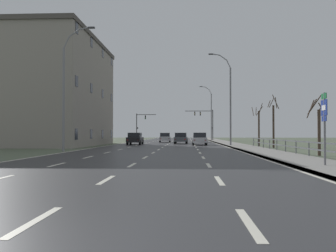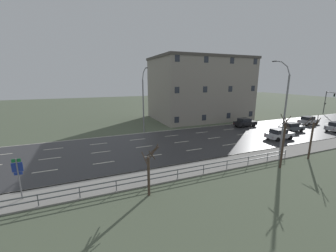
{
  "view_description": "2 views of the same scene",
  "coord_description": "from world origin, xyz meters",
  "px_view_note": "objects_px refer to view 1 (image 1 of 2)",
  "views": [
    {
      "loc": [
        2.49,
        -3.99,
        1.47
      ],
      "look_at": [
        -0.19,
        49.55,
        2.56
      ],
      "focal_mm": 39.4,
      "sensor_mm": 36.0,
      "label": 1
    },
    {
      "loc": [
        24.91,
        16.66,
        8.61
      ],
      "look_at": [
        0.0,
        26.93,
        2.48
      ],
      "focal_mm": 22.2,
      "sensor_mm": 36.0,
      "label": 2
    }
  ],
  "objects_px": {
    "street_lamp_distant": "(211,114)",
    "traffic_signal_right": "(206,119)",
    "traffic_signal_left": "(140,123)",
    "brick_building": "(43,92)",
    "highway_sign": "(324,120)",
    "car_mid_centre": "(200,139)",
    "street_lamp_left_bank": "(66,90)",
    "car_far_right": "(165,137)",
    "car_distant": "(135,139)",
    "street_lamp_midground": "(229,101)",
    "car_near_right": "(181,138)",
    "car_near_left": "(199,138)"
  },
  "relations": [
    {
      "from": "street_lamp_left_bank",
      "to": "car_near_right",
      "type": "bearing_deg",
      "value": 68.1
    },
    {
      "from": "car_near_left",
      "to": "car_far_right",
      "type": "bearing_deg",
      "value": 173.03
    },
    {
      "from": "street_lamp_distant",
      "to": "car_distant",
      "type": "xyz_separation_m",
      "value": [
        -11.7,
        -27.72,
        -4.68
      ]
    },
    {
      "from": "traffic_signal_right",
      "to": "street_lamp_left_bank",
      "type": "bearing_deg",
      "value": -106.74
    },
    {
      "from": "street_lamp_distant",
      "to": "street_lamp_left_bank",
      "type": "bearing_deg",
      "value": -107.9
    },
    {
      "from": "car_near_left",
      "to": "brick_building",
      "type": "height_order",
      "value": "brick_building"
    },
    {
      "from": "car_near_left",
      "to": "car_near_right",
      "type": "bearing_deg",
      "value": -108.26
    },
    {
      "from": "car_near_right",
      "to": "street_lamp_left_bank",
      "type": "bearing_deg",
      "value": -109.74
    },
    {
      "from": "traffic_signal_right",
      "to": "car_mid_centre",
      "type": "distance_m",
      "value": 29.57
    },
    {
      "from": "car_near_right",
      "to": "highway_sign",
      "type": "bearing_deg",
      "value": -77.42
    },
    {
      "from": "traffic_signal_right",
      "to": "car_far_right",
      "type": "height_order",
      "value": "traffic_signal_right"
    },
    {
      "from": "street_lamp_midground",
      "to": "street_lamp_distant",
      "type": "distance_m",
      "value": 32.88
    },
    {
      "from": "brick_building",
      "to": "car_near_right",
      "type": "bearing_deg",
      "value": 24.35
    },
    {
      "from": "traffic_signal_left",
      "to": "street_lamp_left_bank",
      "type": "bearing_deg",
      "value": -90.29
    },
    {
      "from": "car_far_right",
      "to": "car_mid_centre",
      "type": "bearing_deg",
      "value": -72.87
    },
    {
      "from": "street_lamp_distant",
      "to": "car_far_right",
      "type": "xyz_separation_m",
      "value": [
        -8.51,
        -15.05,
        -4.68
      ]
    },
    {
      "from": "brick_building",
      "to": "car_far_right",
      "type": "bearing_deg",
      "value": 48.32
    },
    {
      "from": "traffic_signal_right",
      "to": "traffic_signal_left",
      "type": "height_order",
      "value": "traffic_signal_right"
    },
    {
      "from": "street_lamp_distant",
      "to": "street_lamp_midground",
      "type": "bearing_deg",
      "value": -90.03
    },
    {
      "from": "car_near_left",
      "to": "car_far_right",
      "type": "xyz_separation_m",
      "value": [
        -5.53,
        0.9,
        0.0
      ]
    },
    {
      "from": "street_lamp_distant",
      "to": "car_near_left",
      "type": "xyz_separation_m",
      "value": [
        -2.98,
        -15.96,
        -4.68
      ]
    },
    {
      "from": "car_far_right",
      "to": "brick_building",
      "type": "distance_m",
      "value": 22.14
    },
    {
      "from": "street_lamp_midground",
      "to": "car_distant",
      "type": "bearing_deg",
      "value": 156.18
    },
    {
      "from": "traffic_signal_left",
      "to": "brick_building",
      "type": "distance_m",
      "value": 32.82
    },
    {
      "from": "traffic_signal_left",
      "to": "car_near_right",
      "type": "height_order",
      "value": "traffic_signal_left"
    },
    {
      "from": "car_near_left",
      "to": "brick_building",
      "type": "distance_m",
      "value": 25.49
    },
    {
      "from": "street_lamp_midground",
      "to": "highway_sign",
      "type": "xyz_separation_m",
      "value": [
        0.96,
        -26.84,
        -3.22
      ]
    },
    {
      "from": "car_distant",
      "to": "car_mid_centre",
      "type": "distance_m",
      "value": 8.5
    },
    {
      "from": "street_lamp_midground",
      "to": "car_near_left",
      "type": "xyz_separation_m",
      "value": [
        -2.96,
        16.92,
        -4.47
      ]
    },
    {
      "from": "car_distant",
      "to": "brick_building",
      "type": "distance_m",
      "value": 12.87
    },
    {
      "from": "car_near_right",
      "to": "car_mid_centre",
      "type": "xyz_separation_m",
      "value": [
        2.45,
        -5.7,
        0.0
      ]
    },
    {
      "from": "street_lamp_distant",
      "to": "highway_sign",
      "type": "xyz_separation_m",
      "value": [
        0.94,
        -59.71,
        -3.43
      ]
    },
    {
      "from": "car_far_right",
      "to": "car_distant",
      "type": "height_order",
      "value": "same"
    },
    {
      "from": "street_lamp_midground",
      "to": "highway_sign",
      "type": "height_order",
      "value": "street_lamp_midground"
    },
    {
      "from": "highway_sign",
      "to": "car_near_right",
      "type": "bearing_deg",
      "value": 100.41
    },
    {
      "from": "street_lamp_left_bank",
      "to": "car_distant",
      "type": "xyz_separation_m",
      "value": [
        3.17,
        18.3,
        -4.2
      ]
    },
    {
      "from": "traffic_signal_right",
      "to": "traffic_signal_left",
      "type": "distance_m",
      "value": 13.7
    },
    {
      "from": "car_near_right",
      "to": "car_far_right",
      "type": "bearing_deg",
      "value": 110.66
    },
    {
      "from": "traffic_signal_left",
      "to": "traffic_signal_right",
      "type": "bearing_deg",
      "value": -1.82
    },
    {
      "from": "traffic_signal_left",
      "to": "brick_building",
      "type": "relative_size",
      "value": 0.28
    },
    {
      "from": "street_lamp_distant",
      "to": "car_mid_centre",
      "type": "relative_size",
      "value": 2.73
    },
    {
      "from": "street_lamp_distant",
      "to": "traffic_signal_right",
      "type": "distance_m",
      "value": 1.47
    },
    {
      "from": "brick_building",
      "to": "highway_sign",
      "type": "bearing_deg",
      "value": -50.49
    },
    {
      "from": "street_lamp_midground",
      "to": "car_distant",
      "type": "relative_size",
      "value": 2.63
    },
    {
      "from": "car_far_right",
      "to": "car_distant",
      "type": "relative_size",
      "value": 1.02
    },
    {
      "from": "street_lamp_distant",
      "to": "street_lamp_left_bank",
      "type": "relative_size",
      "value": 1.09
    },
    {
      "from": "street_lamp_distant",
      "to": "traffic_signal_right",
      "type": "xyz_separation_m",
      "value": [
        -0.96,
        0.22,
        -1.1
      ]
    },
    {
      "from": "street_lamp_distant",
      "to": "brick_building",
      "type": "bearing_deg",
      "value": -126.23
    },
    {
      "from": "car_near_left",
      "to": "car_far_right",
      "type": "relative_size",
      "value": 0.99
    },
    {
      "from": "street_lamp_distant",
      "to": "car_far_right",
      "type": "distance_m",
      "value": 17.92
    }
  ]
}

